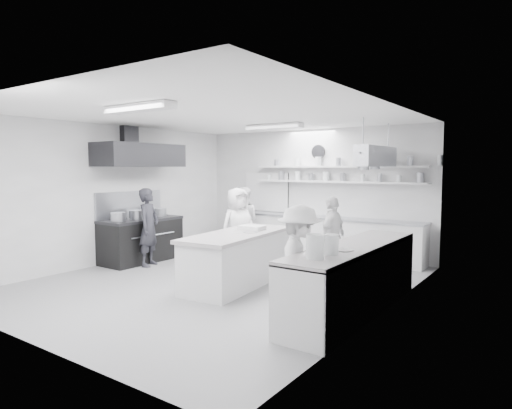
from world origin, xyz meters
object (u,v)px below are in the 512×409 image
Objects in this scene: cook_back at (243,221)px; prep_island at (238,260)px; cook_stove at (149,227)px; back_counter at (316,236)px; stove at (141,241)px; right_counter at (353,280)px.

prep_island is at bearing 93.72° from cook_back.
cook_stove reaches higher than prep_island.
back_counter is 1.79m from cook_back.
cook_stove is (-2.40, -3.02, 0.36)m from back_counter.
back_counter is 3.03× the size of cook_stove.
stove is 0.66m from cook_stove.
cook_stove is at bearing 36.01° from cook_back.
cook_back is (-3.86, 2.50, 0.34)m from right_counter.
right_counter reaches higher than prep_island.
back_counter is 2.09× the size of prep_island.
prep_island is (0.07, -3.15, -0.02)m from back_counter.
stove is 1.09× the size of cook_stove.
cook_back is at bearing -149.29° from back_counter.
stove is 0.75× the size of prep_island.
right_counter is 4.77m from cook_stove.
right_counter is (2.35, -3.40, 0.01)m from back_counter.
back_counter is 3.09× the size of cook_back.
back_counter is at bearing 124.65° from right_counter.
prep_island is (-2.28, 0.25, -0.03)m from right_counter.
stove is 0.36× the size of back_counter.
cook_back is (1.39, 1.90, 0.36)m from stove.
prep_island is 2.78m from cook_back.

